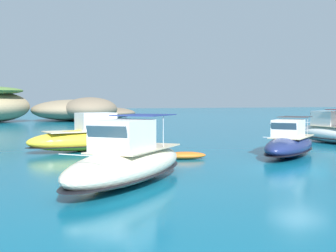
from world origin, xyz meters
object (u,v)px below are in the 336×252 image
at_px(motorboat_yellow, 91,138).
at_px(dinghy_tender, 185,155).
at_px(islet_small, 83,112).
at_px(motorboat_navy, 289,144).
at_px(motorboat_white, 332,132).
at_px(motorboat_cream, 128,162).

distance_m(motorboat_yellow, dinghy_tender, 8.08).
distance_m(islet_small, motorboat_navy, 58.87).
height_order(islet_small, motorboat_white, islet_small).
bearing_deg(motorboat_navy, motorboat_white, 32.25).
xyz_separation_m(motorboat_navy, dinghy_tender, (-6.75, 1.54, -0.58)).
height_order(motorboat_navy, dinghy_tender, motorboat_navy).
height_order(motorboat_cream, motorboat_white, motorboat_cream).
bearing_deg(motorboat_cream, motorboat_navy, 20.53).
height_order(motorboat_cream, motorboat_yellow, motorboat_cream).
xyz_separation_m(motorboat_navy, motorboat_white, (9.43, 5.95, 0.11)).
xyz_separation_m(motorboat_navy, motorboat_cream, (-12.50, -4.68, 0.12)).
bearing_deg(islet_small, motorboat_yellow, -102.23).
xyz_separation_m(islet_small, motorboat_yellow, (-10.93, -50.43, -0.75)).
xyz_separation_m(motorboat_cream, dinghy_tender, (5.75, 6.22, -0.70)).
height_order(islet_small, motorboat_yellow, islet_small).
bearing_deg(motorboat_white, motorboat_cream, -154.13).
relative_size(motorboat_navy, dinghy_tender, 2.74).
distance_m(motorboat_white, dinghy_tender, 16.79).
distance_m(motorboat_navy, motorboat_white, 11.16).
xyz_separation_m(motorboat_cream, motorboat_white, (21.94, 10.64, -0.01)).
bearing_deg(motorboat_cream, motorboat_yellow, 83.02).
bearing_deg(motorboat_cream, motorboat_white, 25.87).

